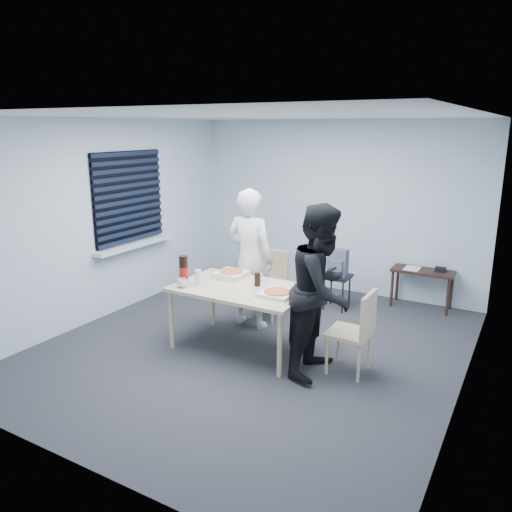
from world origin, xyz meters
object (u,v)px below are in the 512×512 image
Objects in this scene: side_table at (423,275)px; soda_bottle at (184,270)px; backpack at (338,263)px; stool at (337,283)px; person_white at (250,259)px; mug_b at (258,278)px; dining_table at (242,292)px; mug_a at (182,283)px; chair_far at (270,279)px; chair_right at (358,327)px; person_black at (322,290)px.

soda_bottle is (-2.16, -2.60, 0.42)m from side_table.
side_table is 2.24× the size of backpack.
stool is at bearing 105.67° from backpack.
person_white reaches higher than mug_b.
person_white is at bearing -124.17° from stool.
mug_a reaches higher than dining_table.
chair_far is 2.16m from side_table.
side_table is at bearing 52.48° from mug_a.
backpack is 3.72× the size of mug_b.
chair_far is 1.49m from mug_a.
backpack is at bearing 117.01° from chair_right.
chair_right is 7.24× the size of mug_a.
soda_bottle is at bearing -119.88° from stool.
mug_a is (-1.06, -2.08, 0.11)m from backpack.
person_white is (-1.62, 0.59, 0.37)m from chair_right.
stool is 1.58m from mug_b.
chair_far is (-0.22, 1.08, -0.16)m from dining_table.
stool is 1.49× the size of soda_bottle.
mug_b is (-0.43, -1.47, 0.40)m from stool.
soda_bottle reaches higher than chair_far.
chair_far is 1.07× the size of side_table.
chair_right is 1.92m from stool.
soda_bottle reaches higher than mug_b.
side_table is 1.70× the size of stool.
person_white reaches higher than side_table.
soda_bottle is at bearing -129.67° from side_table.
mug_a reaches higher than mug_b.
person_black is (-0.35, -0.12, 0.37)m from chair_right.
chair_right is 1.76m from person_white.
mug_a is at bearing -135.76° from mug_b.
mug_b is at bearing 44.24° from mug_a.
mug_a is (-0.31, -0.98, -0.10)m from person_white.
stool is at bearing 116.85° from chair_right.
chair_far is 7.24× the size of mug_a.
person_white is (-0.27, 0.64, 0.21)m from dining_table.
person_black is 1.90m from backpack.
chair_right reaches higher than stool.
person_white reaches higher than soda_bottle.
person_white reaches higher than backpack.
backpack is at bearing 59.97° from soda_bottle.
chair_right is 2.70× the size of soda_bottle.
side_table is at bearing 55.33° from mug_b.
chair_far is 1.72m from person_black.
person_black is at bearing -161.03° from chair_right.
person_white is 1.03m from mug_a.
mug_b is (0.27, -0.80, 0.27)m from chair_far.
person_black is 3.60× the size of stool.
person_black is 17.70× the size of mug_b.
person_black is 2.54m from side_table.
backpack is (-0.86, 1.69, 0.16)m from chair_right.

